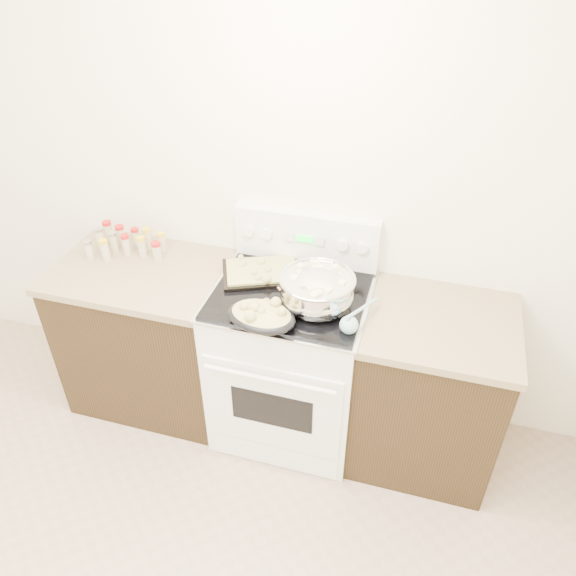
% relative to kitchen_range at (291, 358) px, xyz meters
% --- Properties ---
extents(counter_left, '(0.93, 0.67, 0.92)m').
position_rel_kitchen_range_xyz_m(counter_left, '(-0.83, 0.01, -0.03)').
color(counter_left, black).
rests_on(counter_left, ground).
extents(counter_right, '(0.73, 0.67, 0.92)m').
position_rel_kitchen_range_xyz_m(counter_right, '(0.73, 0.01, -0.03)').
color(counter_right, black).
rests_on(counter_right, ground).
extents(kitchen_range, '(0.78, 0.73, 1.22)m').
position_rel_kitchen_range_xyz_m(kitchen_range, '(0.00, 0.00, 0.00)').
color(kitchen_range, white).
rests_on(kitchen_range, ground).
extents(mixing_bowl, '(0.42, 0.42, 0.21)m').
position_rel_kitchen_range_xyz_m(mixing_bowl, '(0.15, -0.08, 0.54)').
color(mixing_bowl, silver).
rests_on(mixing_bowl, kitchen_range).
extents(roasting_pan, '(0.36, 0.27, 0.12)m').
position_rel_kitchen_range_xyz_m(roasting_pan, '(-0.06, -0.28, 0.50)').
color(roasting_pan, black).
rests_on(roasting_pan, kitchen_range).
extents(baking_sheet, '(0.48, 0.41, 0.06)m').
position_rel_kitchen_range_xyz_m(baking_sheet, '(-0.18, 0.10, 0.47)').
color(baking_sheet, black).
rests_on(baking_sheet, kitchen_range).
extents(wooden_spoon, '(0.22, 0.21, 0.04)m').
position_rel_kitchen_range_xyz_m(wooden_spoon, '(-0.05, -0.11, 0.46)').
color(wooden_spoon, tan).
rests_on(wooden_spoon, kitchen_range).
extents(blue_ladle, '(0.14, 0.27, 0.11)m').
position_rel_kitchen_range_xyz_m(blue_ladle, '(0.33, -0.21, 0.49)').
color(blue_ladle, '#7FB4BE').
rests_on(blue_ladle, kitchen_range).
extents(spice_jars, '(0.40, 0.24, 0.13)m').
position_rel_kitchen_range_xyz_m(spice_jars, '(-0.99, 0.14, 0.49)').
color(spice_jars, '#BFB28C').
rests_on(spice_jars, counter_left).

